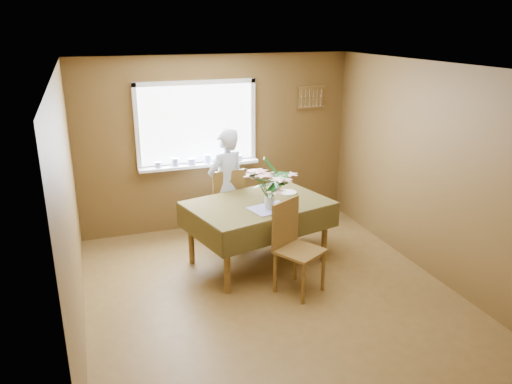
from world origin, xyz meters
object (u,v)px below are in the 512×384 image
object	(u,v)px
flower_bouquet	(269,182)
dining_table	(258,210)
chair_far	(227,202)
chair_near	(293,243)
seated_woman	(227,187)

from	to	relation	value
flower_bouquet	dining_table	bearing A→B (deg)	102.28
chair_far	flower_bouquet	distance (m)	1.22
chair_near	flower_bouquet	size ratio (longest dim) A/B	1.79
dining_table	chair_far	world-z (taller)	chair_far
chair_far	seated_woman	xyz separation A→B (m)	(-0.01, -0.06, 0.24)
chair_near	flower_bouquet	xyz separation A→B (m)	(-0.10, 0.52, 0.57)
dining_table	flower_bouquet	world-z (taller)	flower_bouquet
chair_near	dining_table	bearing A→B (deg)	70.97
chair_near	flower_bouquet	bearing A→B (deg)	70.34
seated_woman	flower_bouquet	xyz separation A→B (m)	(0.24, -0.99, 0.34)
chair_near	chair_far	bearing A→B (deg)	71.82
seated_woman	chair_far	bearing A→B (deg)	-125.53
seated_woman	flower_bouquet	bearing A→B (deg)	80.89
chair_far	seated_woman	world-z (taller)	seated_woman
seated_woman	flower_bouquet	size ratio (longest dim) A/B	2.73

